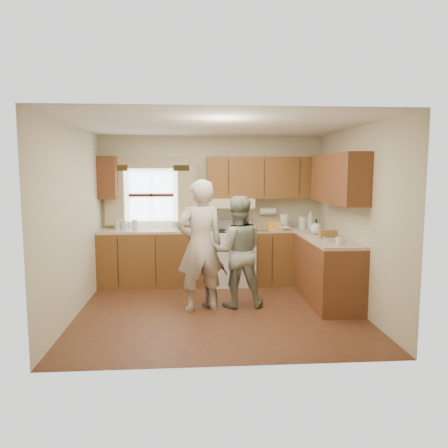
{
  "coord_description": "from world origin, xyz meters",
  "views": [
    {
      "loc": [
        -0.35,
        -5.81,
        1.9
      ],
      "look_at": [
        0.1,
        0.4,
        1.15
      ],
      "focal_mm": 35.0,
      "sensor_mm": 36.0,
      "label": 1
    }
  ],
  "objects": [
    {
      "name": "woman_left",
      "position": [
        -0.25,
        0.05,
        0.9
      ],
      "size": [
        0.75,
        0.6,
        1.79
      ],
      "primitive_type": "imported",
      "rotation": [
        0.0,
        0.0,
        3.43
      ],
      "color": "beige",
      "rests_on": "ground"
    },
    {
      "name": "stove",
      "position": [
        0.3,
        1.44,
        0.47
      ],
      "size": [
        0.76,
        0.67,
        1.07
      ],
      "color": "silver",
      "rests_on": "ground"
    },
    {
      "name": "kitchen_fixtures",
      "position": [
        0.61,
        1.08,
        0.84
      ],
      "size": [
        3.8,
        2.25,
        2.15
      ],
      "color": "#45280E",
      "rests_on": "ground"
    },
    {
      "name": "room",
      "position": [
        0.0,
        0.0,
        1.25
      ],
      "size": [
        3.8,
        3.8,
        3.8
      ],
      "color": "#462515",
      "rests_on": "ground"
    },
    {
      "name": "woman_right",
      "position": [
        0.27,
        0.19,
        0.78
      ],
      "size": [
        0.78,
        0.62,
        1.57
      ],
      "primitive_type": "imported",
      "rotation": [
        0.0,
        0.0,
        3.18
      ],
      "color": "#24372D",
      "rests_on": "ground"
    },
    {
      "name": "child",
      "position": [
        -0.1,
        0.18,
        0.44
      ],
      "size": [
        0.56,
        0.41,
        0.88
      ],
      "primitive_type": "imported",
      "rotation": [
        0.0,
        0.0,
        3.58
      ],
      "color": "slate",
      "rests_on": "ground"
    }
  ]
}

